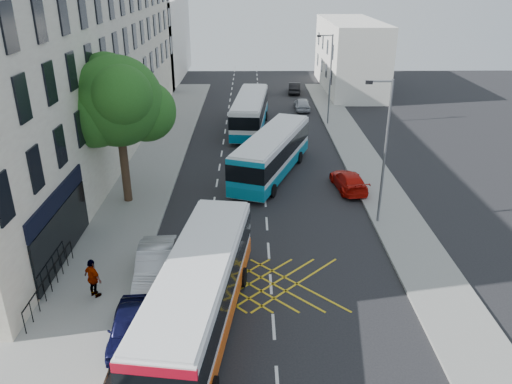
{
  "coord_description": "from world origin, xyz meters",
  "views": [
    {
      "loc": [
        -0.88,
        -13.18,
        13.08
      ],
      "look_at": [
        -0.62,
        11.48,
        2.2
      ],
      "focal_mm": 35.0,
      "sensor_mm": 36.0,
      "label": 1
    }
  ],
  "objects_px": {
    "parked_car_silver": "(156,266)",
    "pedestrian_far": "(93,278)",
    "lamp_far": "(329,75)",
    "distant_car_silver": "(302,104)",
    "bus_mid": "(272,153)",
    "distant_car_dark": "(294,88)",
    "street_tree": "(117,102)",
    "bus_far": "(250,112)",
    "parked_car_blue": "(129,327)",
    "red_hatchback": "(349,181)",
    "distant_car_grey": "(257,90)",
    "lamp_near": "(384,146)",
    "bus_near": "(199,292)"
  },
  "relations": [
    {
      "from": "parked_car_silver",
      "to": "pedestrian_far",
      "type": "height_order",
      "value": "pedestrian_far"
    },
    {
      "from": "parked_car_silver",
      "to": "lamp_far",
      "type": "bearing_deg",
      "value": 61.75
    },
    {
      "from": "red_hatchback",
      "to": "distant_car_silver",
      "type": "distance_m",
      "value": 20.68
    },
    {
      "from": "pedestrian_far",
      "to": "distant_car_silver",
      "type": "bearing_deg",
      "value": -73.22
    },
    {
      "from": "bus_mid",
      "to": "distant_car_dark",
      "type": "height_order",
      "value": "bus_mid"
    },
    {
      "from": "lamp_far",
      "to": "bus_near",
      "type": "relative_size",
      "value": 0.71
    },
    {
      "from": "lamp_far",
      "to": "red_hatchback",
      "type": "xyz_separation_m",
      "value": [
        -0.7,
        -15.14,
        -4.01
      ]
    },
    {
      "from": "distant_car_grey",
      "to": "bus_far",
      "type": "bearing_deg",
      "value": -92.27
    },
    {
      "from": "parked_car_silver",
      "to": "bus_far",
      "type": "bearing_deg",
      "value": 75.77
    },
    {
      "from": "pedestrian_far",
      "to": "bus_mid",
      "type": "bearing_deg",
      "value": -82.49
    },
    {
      "from": "street_tree",
      "to": "bus_far",
      "type": "height_order",
      "value": "street_tree"
    },
    {
      "from": "lamp_far",
      "to": "distant_car_dark",
      "type": "distance_m",
      "value": 14.16
    },
    {
      "from": "parked_car_silver",
      "to": "street_tree",
      "type": "bearing_deg",
      "value": 106.46
    },
    {
      "from": "street_tree",
      "to": "lamp_far",
      "type": "distance_m",
      "value": 22.57
    },
    {
      "from": "parked_car_silver",
      "to": "distant_car_silver",
      "type": "bearing_deg",
      "value": 68.57
    },
    {
      "from": "bus_far",
      "to": "parked_car_blue",
      "type": "relative_size",
      "value": 3.07
    },
    {
      "from": "parked_car_blue",
      "to": "parked_car_silver",
      "type": "xyz_separation_m",
      "value": [
        0.34,
        4.04,
        0.17
      ]
    },
    {
      "from": "parked_car_blue",
      "to": "distant_car_grey",
      "type": "bearing_deg",
      "value": 78.23
    },
    {
      "from": "bus_mid",
      "to": "street_tree",
      "type": "bearing_deg",
      "value": -133.65
    },
    {
      "from": "bus_near",
      "to": "distant_car_grey",
      "type": "relative_size",
      "value": 2.6
    },
    {
      "from": "distant_car_dark",
      "to": "red_hatchback",
      "type": "bearing_deg",
      "value": 97.37
    },
    {
      "from": "parked_car_blue",
      "to": "distant_car_grey",
      "type": "relative_size",
      "value": 0.83
    },
    {
      "from": "lamp_far",
      "to": "distant_car_silver",
      "type": "height_order",
      "value": "lamp_far"
    },
    {
      "from": "bus_near",
      "to": "red_hatchback",
      "type": "relative_size",
      "value": 2.71
    },
    {
      "from": "lamp_far",
      "to": "parked_car_silver",
      "type": "height_order",
      "value": "lamp_far"
    },
    {
      "from": "lamp_near",
      "to": "parked_car_blue",
      "type": "bearing_deg",
      "value": -140.58
    },
    {
      "from": "distant_car_dark",
      "to": "lamp_far",
      "type": "bearing_deg",
      "value": 103.03
    },
    {
      "from": "lamp_near",
      "to": "lamp_far",
      "type": "height_order",
      "value": "same"
    },
    {
      "from": "bus_mid",
      "to": "distant_car_dark",
      "type": "distance_m",
      "value": 26.28
    },
    {
      "from": "distant_car_silver",
      "to": "red_hatchback",
      "type": "bearing_deg",
      "value": 92.58
    },
    {
      "from": "street_tree",
      "to": "pedestrian_far",
      "type": "height_order",
      "value": "street_tree"
    },
    {
      "from": "distant_car_silver",
      "to": "distant_car_dark",
      "type": "height_order",
      "value": "distant_car_dark"
    },
    {
      "from": "parked_car_silver",
      "to": "red_hatchback",
      "type": "height_order",
      "value": "parked_car_silver"
    },
    {
      "from": "lamp_near",
      "to": "distant_car_grey",
      "type": "relative_size",
      "value": 1.85
    },
    {
      "from": "parked_car_blue",
      "to": "red_hatchback",
      "type": "height_order",
      "value": "parked_car_blue"
    },
    {
      "from": "bus_far",
      "to": "red_hatchback",
      "type": "bearing_deg",
      "value": -59.73
    },
    {
      "from": "bus_mid",
      "to": "parked_car_blue",
      "type": "bearing_deg",
      "value": -89.73
    },
    {
      "from": "bus_mid",
      "to": "bus_far",
      "type": "height_order",
      "value": "bus_far"
    },
    {
      "from": "bus_near",
      "to": "bus_far",
      "type": "relative_size",
      "value": 1.02
    },
    {
      "from": "lamp_near",
      "to": "parked_car_silver",
      "type": "bearing_deg",
      "value": -153.74
    },
    {
      "from": "street_tree",
      "to": "bus_far",
      "type": "relative_size",
      "value": 0.8
    },
    {
      "from": "bus_far",
      "to": "distant_car_dark",
      "type": "bearing_deg",
      "value": 75.8
    },
    {
      "from": "bus_mid",
      "to": "red_hatchback",
      "type": "bearing_deg",
      "value": -7.65
    },
    {
      "from": "parked_car_silver",
      "to": "pedestrian_far",
      "type": "relative_size",
      "value": 2.6
    },
    {
      "from": "lamp_near",
      "to": "distant_car_dark",
      "type": "xyz_separation_m",
      "value": [
        -1.92,
        33.46,
        -3.98
      ]
    },
    {
      "from": "bus_near",
      "to": "distant_car_silver",
      "type": "bearing_deg",
      "value": 85.73
    },
    {
      "from": "parked_car_blue",
      "to": "distant_car_silver",
      "type": "relative_size",
      "value": 0.97
    },
    {
      "from": "street_tree",
      "to": "bus_near",
      "type": "xyz_separation_m",
      "value": [
        5.58,
        -11.91,
        -4.66
      ]
    },
    {
      "from": "red_hatchback",
      "to": "distant_car_grey",
      "type": "xyz_separation_m",
      "value": [
        -5.6,
        27.63,
        -0.0
      ]
    },
    {
      "from": "bus_near",
      "to": "parked_car_blue",
      "type": "bearing_deg",
      "value": -156.46
    }
  ]
}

